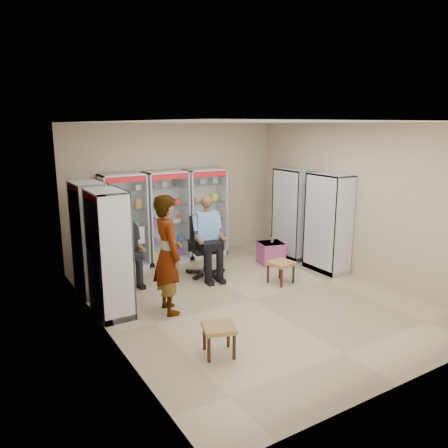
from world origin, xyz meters
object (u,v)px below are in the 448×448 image
cabinet_back_right (205,213)px  cabinet_right_near (328,223)px  pink_trunk (271,253)px  seated_shopkeeper (206,239)px  woven_stool_b (219,340)px  cabinet_back_mid (167,217)px  cabinet_left_far (91,238)px  wooden_chair (126,258)px  office_chair (205,246)px  standing_man (168,254)px  cabinet_back_left (124,222)px  cabinet_right_far (293,214)px  cabinet_left_near (109,253)px  woven_stool_a (281,272)px

cabinet_back_right → cabinet_right_near: same height
cabinet_right_near → pink_trunk: 1.41m
seated_shopkeeper → pink_trunk: bearing=7.1°
woven_stool_b → cabinet_back_mid: bearing=75.0°
seated_shopkeeper → woven_stool_b: 3.15m
cabinet_left_far → wooden_chair: cabinet_left_far is taller
cabinet_back_mid → office_chair: (0.28, -1.20, -0.40)m
cabinet_back_mid → seated_shopkeeper: 1.31m
cabinet_left_far → standing_man: bearing=28.5°
cabinet_left_far → cabinet_back_right: bearing=108.2°
cabinet_back_left → cabinet_back_right: size_ratio=1.00×
cabinet_right_far → woven_stool_b: (-3.66, -2.90, -0.79)m
cabinet_back_mid → cabinet_right_far: 2.82m
cabinet_back_left → standing_man: cabinet_back_left is taller
cabinet_right_far → seated_shopkeeper: 2.31m
cabinet_right_far → cabinet_left_far: (-4.46, 0.20, 0.00)m
cabinet_right_near → seated_shopkeeper: size_ratio=1.32×
cabinet_left_far → cabinet_left_near: 1.10m
cabinet_left_far → wooden_chair: bearing=106.4°
cabinet_right_far → woven_stool_a: size_ratio=4.70×
cabinet_right_near → standing_man: (-3.65, -0.20, -0.04)m
office_chair → wooden_chair: bearing=171.1°
cabinet_left_far → standing_man: 1.71m
office_chair → seated_shopkeeper: 0.17m
cabinet_right_near → office_chair: (-2.30, 1.03, -0.40)m
cabinet_left_near → pink_trunk: (3.73, 0.73, -0.76)m
cabinet_left_far → woven_stool_b: bearing=14.5°
cabinet_back_left → cabinet_right_near: 4.18m
woven_stool_a → cabinet_left_far: bearing=155.9°
cabinet_back_mid → standing_man: size_ratio=1.04×
cabinet_left_near → woven_stool_b: (0.80, -2.00, -0.79)m
cabinet_back_left → seated_shopkeeper: (1.23, -1.25, -0.24)m
office_chair → pink_trunk: office_chair is taller
seated_shopkeeper → pink_trunk: 1.65m
office_chair → woven_stool_a: 1.57m
standing_man → cabinet_back_mid: bearing=-18.0°
cabinet_left_near → woven_stool_a: (3.17, -0.32, -0.79)m
cabinet_back_right → cabinet_right_far: bearing=-34.7°
woven_stool_a → standing_man: bearing=-178.0°
cabinet_right_far → pink_trunk: 1.07m
wooden_chair → seated_shopkeeper: 1.60m
pink_trunk → woven_stool_b: size_ratio=1.20×
cabinet_back_left → cabinet_back_right: 1.90m
wooden_chair → standing_man: 1.77m
cabinet_back_mid → woven_stool_a: cabinet_back_mid is taller
office_chair → cabinet_back_mid: bearing=112.0°
cabinet_back_mid → cabinet_back_right: size_ratio=1.00×
cabinet_back_mid → woven_stool_b: (-1.08, -4.03, -0.79)m
cabinet_left_near → woven_stool_b: size_ratio=4.86×
cabinet_back_mid → cabinet_left_far: bearing=-153.7°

